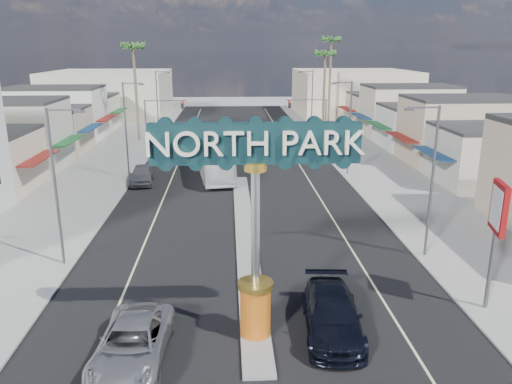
{
  "coord_description": "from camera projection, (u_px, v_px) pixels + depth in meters",
  "views": [
    {
      "loc": [
        -1.05,
        -17.0,
        12.08
      ],
      "look_at": [
        0.49,
        10.31,
        4.12
      ],
      "focal_mm": 35.0,
      "sensor_mm": 36.0,
      "label": 1
    }
  ],
  "objects": [
    {
      "name": "bank_pylon_sign",
      "position": [
        498.0,
        215.0,
        22.57
      ],
      "size": [
        0.68,
        1.93,
        6.16
      ],
      "rotation": [
        0.0,
        0.0,
        -0.23
      ],
      "color": "#47474C",
      "rests_on": "sidewalk_right"
    },
    {
      "name": "suv_left",
      "position": [
        132.0,
        344.0,
        19.71
      ],
      "size": [
        2.94,
        5.93,
        1.62
      ],
      "primitive_type": "imported",
      "rotation": [
        0.0,
        0.0,
        -0.05
      ],
      "color": "#B1B1B6",
      "rests_on": "ground"
    },
    {
      "name": "streetlight_l_far",
      "position": [
        158.0,
        101.0,
        67.59
      ],
      "size": [
        2.03,
        0.22,
        9.0
      ],
      "color": "#47474C",
      "rests_on": "ground"
    },
    {
      "name": "palm_left_far",
      "position": [
        133.0,
        52.0,
        63.74
      ],
      "size": [
        2.6,
        2.6,
        13.1
      ],
      "color": "brown",
      "rests_on": "ground"
    },
    {
      "name": "median_island",
      "position": [
        245.0,
        235.0,
        33.13
      ],
      "size": [
        1.3,
        30.0,
        0.16
      ],
      "primitive_type": "cube",
      "color": "gray",
      "rests_on": "ground"
    },
    {
      "name": "traffic_signal_left",
      "position": [
        160.0,
        114.0,
        60.21
      ],
      "size": [
        5.09,
        0.45,
        6.0
      ],
      "color": "#47474C",
      "rests_on": "ground"
    },
    {
      "name": "sidewalk_left",
      "position": [
        93.0,
        178.0,
        47.71
      ],
      "size": [
        8.0,
        120.0,
        0.12
      ],
      "primitive_type": "cube",
      "color": "gray",
      "rests_on": "ground"
    },
    {
      "name": "traffic_signal_right",
      "position": [
        311.0,
        113.0,
        61.2
      ],
      "size": [
        5.09,
        0.45,
        6.0
      ],
      "color": "#47474C",
      "rests_on": "ground"
    },
    {
      "name": "backdrop_far_right",
      "position": [
        353.0,
        93.0,
        91.69
      ],
      "size": [
        20.0,
        20.0,
        8.0
      ],
      "primitive_type": "cube",
      "color": "beige",
      "rests_on": "ground"
    },
    {
      "name": "streetlight_r_mid",
      "position": [
        348.0,
        123.0,
        47.63
      ],
      "size": [
        2.03,
        0.22,
        9.0
      ],
      "color": "#47474C",
      "rests_on": "ground"
    },
    {
      "name": "palm_right_mid",
      "position": [
        325.0,
        58.0,
        71.15
      ],
      "size": [
        2.6,
        2.6,
        12.1
      ],
      "color": "brown",
      "rests_on": "ground"
    },
    {
      "name": "city_bus",
      "position": [
        214.0,
        160.0,
        48.1
      ],
      "size": [
        4.16,
        11.82,
        3.22
      ],
      "primitive_type": "imported",
      "rotation": [
        0.0,
        0.0,
        0.13
      ],
      "color": "silver",
      "rests_on": "ground"
    },
    {
      "name": "storefront_row_right",
      "position": [
        431.0,
        124.0,
        61.41
      ],
      "size": [
        12.0,
        42.0,
        6.0
      ],
      "primitive_type": "cube",
      "color": "#B7B29E",
      "rests_on": "ground"
    },
    {
      "name": "sidewalk_right",
      "position": [
        381.0,
        174.0,
        49.23
      ],
      "size": [
        8.0,
        120.0,
        0.12
      ],
      "primitive_type": "cube",
      "color": "gray",
      "rests_on": "ground"
    },
    {
      "name": "car_parked_left",
      "position": [
        142.0,
        174.0,
        45.76
      ],
      "size": [
        2.4,
        5.11,
        1.69
      ],
      "primitive_type": "imported",
      "rotation": [
        0.0,
        0.0,
        0.08
      ],
      "color": "slate",
      "rests_on": "ground"
    },
    {
      "name": "streetlight_r_far",
      "position": [
        311.0,
        100.0,
        68.72
      ],
      "size": [
        2.03,
        0.22,
        9.0
      ],
      "color": "#47474C",
      "rests_on": "ground"
    },
    {
      "name": "road",
      "position": [
        240.0,
        176.0,
        48.48
      ],
      "size": [
        20.0,
        120.0,
        0.01
      ],
      "primitive_type": "cube",
      "color": "black",
      "rests_on": "ground"
    },
    {
      "name": "ground",
      "position": [
        240.0,
        176.0,
        48.49
      ],
      "size": [
        160.0,
        160.0,
        0.0
      ],
      "primitive_type": "plane",
      "color": "gray",
      "rests_on": "ground"
    },
    {
      "name": "car_parked_right",
      "position": [
        313.0,
        151.0,
        55.86
      ],
      "size": [
        1.9,
        5.34,
        1.75
      ],
      "primitive_type": "imported",
      "rotation": [
        0.0,
        0.0,
        0.01
      ],
      "color": "white",
      "rests_on": "ground"
    },
    {
      "name": "streetlight_r_near",
      "position": [
        430.0,
        175.0,
        28.46
      ],
      "size": [
        2.03,
        0.22,
        9.0
      ],
      "color": "#47474C",
      "rests_on": "ground"
    },
    {
      "name": "gateway_sign",
      "position": [
        255.0,
        207.0,
        19.97
      ],
      "size": [
        8.2,
        1.5,
        9.15
      ],
      "color": "red",
      "rests_on": "median_island"
    },
    {
      "name": "streetlight_l_mid",
      "position": [
        127.0,
        125.0,
        46.5
      ],
      "size": [
        2.03,
        0.22,
        9.0
      ],
      "color": "#47474C",
      "rests_on": "ground"
    },
    {
      "name": "backdrop_far_left",
      "position": [
        111.0,
        94.0,
        89.31
      ],
      "size": [
        20.0,
        20.0,
        8.0
      ],
      "primitive_type": "cube",
      "color": "#B7B29E",
      "rests_on": "ground"
    },
    {
      "name": "suv_right",
      "position": [
        332.0,
        315.0,
        21.75
      ],
      "size": [
        2.9,
        6.09,
        1.71
      ],
      "primitive_type": "imported",
      "rotation": [
        0.0,
        0.0,
        -0.09
      ],
      "color": "black",
      "rests_on": "ground"
    },
    {
      "name": "streetlight_l_near",
      "position": [
        58.0,
        180.0,
        27.33
      ],
      "size": [
        2.03,
        0.22,
        9.0
      ],
      "color": "#47474C",
      "rests_on": "ground"
    },
    {
      "name": "palm_right_far",
      "position": [
        331.0,
        45.0,
        76.51
      ],
      "size": [
        2.6,
        2.6,
        14.1
      ],
      "color": "brown",
      "rests_on": "ground"
    },
    {
      "name": "storefront_row_left",
      "position": [
        33.0,
        127.0,
        58.81
      ],
      "size": [
        12.0,
        42.0,
        6.0
      ],
      "primitive_type": "cube",
      "color": "beige",
      "rests_on": "ground"
    }
  ]
}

